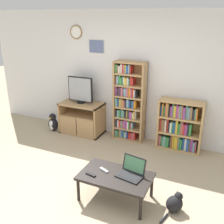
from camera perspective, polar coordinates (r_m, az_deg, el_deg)
ground_plane at (r=4.08m, az=-8.33°, el=-17.41°), size 18.00×18.00×0.00m
wall_back at (r=5.40m, az=3.88°, el=7.68°), size 6.81×0.09×2.60m
tv_stand at (r=5.81m, az=-6.62°, el=-1.33°), size 0.92×0.51×0.70m
television at (r=5.64m, az=-6.89°, el=4.74°), size 0.56×0.18×0.57m
bookshelf_tall at (r=5.36m, az=3.54°, el=2.08°), size 0.64×0.28×1.65m
bookshelf_short at (r=5.21m, az=14.38°, el=-2.99°), size 0.84×0.32×1.00m
coffee_table at (r=3.78m, az=0.76°, el=-14.09°), size 1.00×0.59×0.39m
laptop at (r=3.74m, az=4.26°, el=-12.72°), size 0.39×0.33×0.25m
remote_near_laptop at (r=3.76m, az=-4.63°, el=-13.41°), size 0.17×0.08×0.02m
remote_far_from_laptop at (r=3.85m, az=-1.74°, el=-12.51°), size 0.16×0.10×0.02m
cat at (r=3.81m, az=13.55°, el=-18.71°), size 0.31×0.47×0.28m
penguin_figurine at (r=6.09m, az=-12.75°, el=-2.34°), size 0.22×0.20×0.41m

